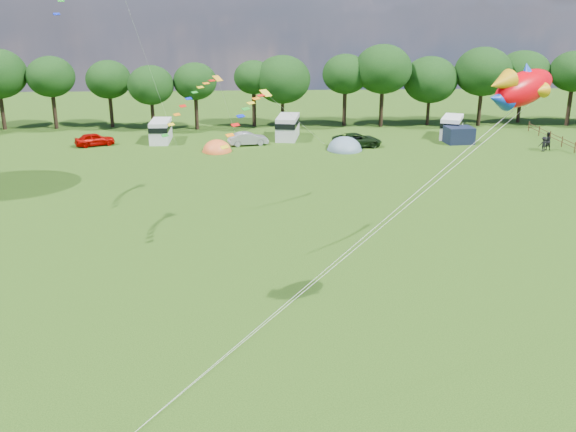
{
  "coord_description": "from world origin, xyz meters",
  "views": [
    {
      "loc": [
        -1.71,
        -25.92,
        15.52
      ],
      "look_at": [
        0.0,
        8.0,
        4.0
      ],
      "focal_mm": 40.0,
      "sensor_mm": 36.0,
      "label": 1
    }
  ],
  "objects_px": {
    "campervan_c": "(288,126)",
    "fish_kite": "(520,88)",
    "car_d": "(357,140)",
    "campervan_b": "(161,130)",
    "tent_orange": "(217,151)",
    "walker_b": "(544,144)",
    "car_b": "(248,139)",
    "tent_greyblue": "(345,150)",
    "walker_a": "(547,141)",
    "car_a": "(95,139)",
    "campervan_d": "(452,126)"
  },
  "relations": [
    {
      "from": "car_a",
      "to": "tent_greyblue",
      "type": "bearing_deg",
      "value": -121.42
    },
    {
      "from": "tent_greyblue",
      "to": "walker_a",
      "type": "distance_m",
      "value": 21.87
    },
    {
      "from": "campervan_d",
      "to": "car_d",
      "type": "bearing_deg",
      "value": 134.13
    },
    {
      "from": "car_d",
      "to": "campervan_d",
      "type": "relative_size",
      "value": 1.01
    },
    {
      "from": "car_b",
      "to": "tent_greyblue",
      "type": "xyz_separation_m",
      "value": [
        10.46,
        -2.99,
        -0.71
      ]
    },
    {
      "from": "car_a",
      "to": "car_d",
      "type": "relative_size",
      "value": 0.79
    },
    {
      "from": "car_d",
      "to": "tent_orange",
      "type": "relative_size",
      "value": 1.58
    },
    {
      "from": "car_d",
      "to": "tent_greyblue",
      "type": "relative_size",
      "value": 1.31
    },
    {
      "from": "car_a",
      "to": "walker_b",
      "type": "distance_m",
      "value": 48.95
    },
    {
      "from": "car_b",
      "to": "car_d",
      "type": "distance_m",
      "value": 12.14
    },
    {
      "from": "campervan_b",
      "to": "tent_greyblue",
      "type": "height_order",
      "value": "campervan_b"
    },
    {
      "from": "car_b",
      "to": "walker_b",
      "type": "bearing_deg",
      "value": -111.02
    },
    {
      "from": "car_a",
      "to": "campervan_b",
      "type": "relative_size",
      "value": 0.88
    },
    {
      "from": "car_b",
      "to": "campervan_c",
      "type": "height_order",
      "value": "campervan_c"
    },
    {
      "from": "tent_greyblue",
      "to": "walker_b",
      "type": "height_order",
      "value": "walker_b"
    },
    {
      "from": "car_b",
      "to": "walker_a",
      "type": "distance_m",
      "value": 32.54
    },
    {
      "from": "campervan_b",
      "to": "campervan_c",
      "type": "xyz_separation_m",
      "value": [
        14.58,
        1.04,
        0.11
      ]
    },
    {
      "from": "car_b",
      "to": "tent_greyblue",
      "type": "distance_m",
      "value": 10.91
    },
    {
      "from": "tent_greyblue",
      "to": "car_d",
      "type": "bearing_deg",
      "value": 43.84
    },
    {
      "from": "car_a",
      "to": "fish_kite",
      "type": "distance_m",
      "value": 54.36
    },
    {
      "from": "campervan_c",
      "to": "car_d",
      "type": "bearing_deg",
      "value": -113.86
    },
    {
      "from": "fish_kite",
      "to": "walker_b",
      "type": "bearing_deg",
      "value": 32.52
    },
    {
      "from": "campervan_d",
      "to": "walker_a",
      "type": "height_order",
      "value": "campervan_d"
    },
    {
      "from": "campervan_d",
      "to": "fish_kite",
      "type": "height_order",
      "value": "fish_kite"
    },
    {
      "from": "walker_b",
      "to": "fish_kite",
      "type": "bearing_deg",
      "value": 64.72
    },
    {
      "from": "campervan_d",
      "to": "walker_a",
      "type": "distance_m",
      "value": 10.99
    },
    {
      "from": "campervan_c",
      "to": "walker_a",
      "type": "distance_m",
      "value": 28.68
    },
    {
      "from": "campervan_b",
      "to": "car_a",
      "type": "bearing_deg",
      "value": 104.55
    },
    {
      "from": "car_b",
      "to": "walker_a",
      "type": "xyz_separation_m",
      "value": [
        32.28,
        -4.08,
        0.26
      ]
    },
    {
      "from": "campervan_c",
      "to": "fish_kite",
      "type": "relative_size",
      "value": 1.43
    },
    {
      "from": "car_a",
      "to": "campervan_b",
      "type": "distance_m",
      "value": 7.33
    },
    {
      "from": "campervan_c",
      "to": "walker_a",
      "type": "height_order",
      "value": "campervan_c"
    },
    {
      "from": "car_a",
      "to": "walker_b",
      "type": "xyz_separation_m",
      "value": [
        48.67,
        -5.21,
        0.07
      ]
    },
    {
      "from": "tent_orange",
      "to": "tent_greyblue",
      "type": "bearing_deg",
      "value": -0.03
    },
    {
      "from": "walker_a",
      "to": "car_d",
      "type": "bearing_deg",
      "value": -9.25
    },
    {
      "from": "tent_orange",
      "to": "walker_a",
      "type": "xyz_separation_m",
      "value": [
        35.6,
        -1.1,
        0.96
      ]
    },
    {
      "from": "tent_greyblue",
      "to": "walker_b",
      "type": "xyz_separation_m",
      "value": [
        21.18,
        -1.74,
        0.78
      ]
    },
    {
      "from": "car_d",
      "to": "campervan_b",
      "type": "distance_m",
      "value": 22.36
    },
    {
      "from": "fish_kite",
      "to": "campervan_b",
      "type": "bearing_deg",
      "value": 84.32
    },
    {
      "from": "car_a",
      "to": "campervan_d",
      "type": "height_order",
      "value": "campervan_d"
    },
    {
      "from": "car_a",
      "to": "campervan_b",
      "type": "xyz_separation_m",
      "value": [
        7.05,
        1.92,
        0.58
      ]
    },
    {
      "from": "campervan_b",
      "to": "fish_kite",
      "type": "relative_size",
      "value": 1.25
    },
    {
      "from": "walker_b",
      "to": "car_d",
      "type": "bearing_deg",
      "value": -8.15
    },
    {
      "from": "tent_orange",
      "to": "car_d",
      "type": "bearing_deg",
      "value": 5.62
    },
    {
      "from": "tent_greyblue",
      "to": "walker_b",
      "type": "relative_size",
      "value": 2.62
    },
    {
      "from": "campervan_d",
      "to": "tent_greyblue",
      "type": "distance_m",
      "value": 14.82
    },
    {
      "from": "fish_kite",
      "to": "walker_a",
      "type": "distance_m",
      "value": 46.23
    },
    {
      "from": "campervan_c",
      "to": "tent_orange",
      "type": "bearing_deg",
      "value": 138.7
    },
    {
      "from": "tent_greyblue",
      "to": "fish_kite",
      "type": "bearing_deg",
      "value": -87.94
    },
    {
      "from": "campervan_c",
      "to": "fish_kite",
      "type": "distance_m",
      "value": 49.27
    }
  ]
}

